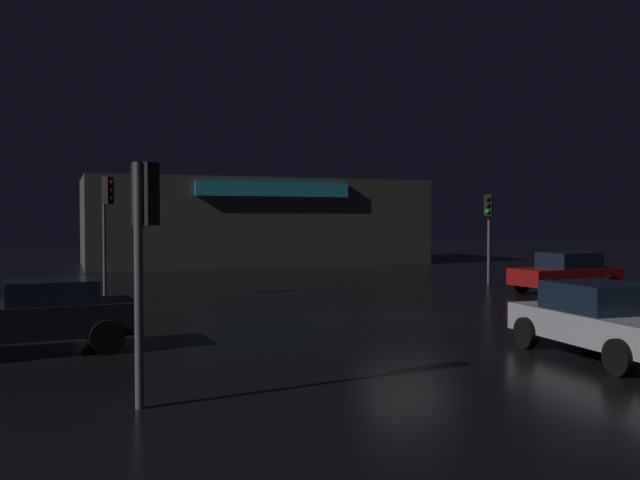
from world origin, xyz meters
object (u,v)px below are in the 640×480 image
(traffic_signal_opposite, at_px, (144,229))
(store_building, at_px, (253,222))
(traffic_signal_cross_right, at_px, (488,217))
(car_near, at_px, (566,272))
(car_crossing, at_px, (604,320))
(traffic_signal_main, at_px, (107,208))
(car_far, at_px, (39,315))

(traffic_signal_opposite, bearing_deg, store_building, 72.31)
(traffic_signal_cross_right, height_order, car_near, traffic_signal_cross_right)
(traffic_signal_opposite, bearing_deg, car_near, 32.50)
(car_crossing, bearing_deg, traffic_signal_main, 122.94)
(store_building, bearing_deg, traffic_signal_opposite, -107.69)
(store_building, xyz_separation_m, traffic_signal_cross_right, (5.66, -17.42, 0.26))
(traffic_signal_cross_right, bearing_deg, car_near, -80.07)
(store_building, bearing_deg, traffic_signal_main, -118.70)
(store_building, bearing_deg, traffic_signal_cross_right, -72.00)
(traffic_signal_opposite, relative_size, traffic_signal_cross_right, 0.94)
(store_building, height_order, traffic_signal_main, store_building)
(traffic_signal_cross_right, relative_size, car_crossing, 0.89)
(traffic_signal_opposite, bearing_deg, traffic_signal_main, 88.66)
(car_near, height_order, car_crossing, car_near)
(traffic_signal_opposite, height_order, car_crossing, traffic_signal_opposite)
(car_near, bearing_deg, traffic_signal_cross_right, 99.93)
(car_near, bearing_deg, traffic_signal_opposite, -147.50)
(traffic_signal_cross_right, height_order, car_crossing, traffic_signal_cross_right)
(store_building, xyz_separation_m, car_far, (-11.81, -26.95, -1.81))
(store_building, height_order, car_near, store_building)
(store_building, height_order, traffic_signal_cross_right, store_building)
(car_near, relative_size, car_far, 1.04)
(traffic_signal_cross_right, height_order, car_far, traffic_signal_cross_right)
(traffic_signal_opposite, bearing_deg, car_far, 107.49)
(traffic_signal_opposite, relative_size, car_crossing, 0.83)
(traffic_signal_cross_right, xyz_separation_m, car_near, (0.71, -4.05, -2.07))
(store_building, distance_m, car_far, 29.48)
(traffic_signal_opposite, xyz_separation_m, car_near, (16.58, 10.56, -1.85))
(store_building, distance_m, traffic_signal_cross_right, 18.32)
(store_building, relative_size, car_crossing, 4.72)
(car_crossing, bearing_deg, traffic_signal_opposite, -176.72)
(traffic_signal_opposite, distance_m, car_near, 19.74)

